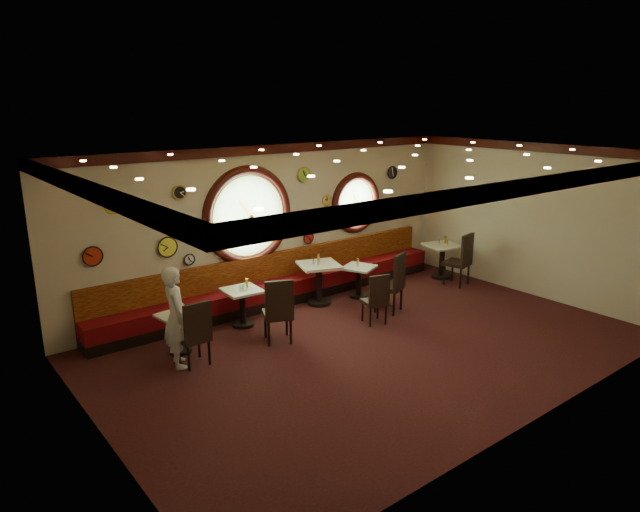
{
  "coord_description": "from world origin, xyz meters",
  "views": [
    {
      "loc": [
        -6.23,
        -6.47,
        4.04
      ],
      "look_at": [
        -0.53,
        0.8,
        1.5
      ],
      "focal_mm": 32.0,
      "sensor_mm": 36.0,
      "label": 1
    }
  ],
  "objects": [
    {
      "name": "chair_e",
      "position": [
        3.78,
        1.18,
        0.68
      ],
      "size": [
        0.6,
        0.6,
        0.74
      ],
      "rotation": [
        0.0,
        0.0,
        0.22
      ],
      "color": "black",
      "rests_on": "floor"
    },
    {
      "name": "banquette_base",
      "position": [
        0.0,
        2.72,
        0.1
      ],
      "size": [
        8.0,
        0.55,
        0.2
      ],
      "primitive_type": "cube",
      "color": "black",
      "rests_on": "floor"
    },
    {
      "name": "wall_clock_3",
      "position": [
        -2.0,
        2.96,
        2.45
      ],
      "size": [
        0.24,
        0.03,
        0.24
      ],
      "primitive_type": "cylinder",
      "rotation": [
        1.57,
        0.0,
        0.0
      ],
      "color": "black",
      "rests_on": "wall_back"
    },
    {
      "name": "porthole_right_frame",
      "position": [
        2.2,
        2.98,
        1.8
      ],
      "size": [
        1.38,
        0.18,
        1.38
      ],
      "primitive_type": "torus",
      "rotation": [
        1.57,
        0.0,
        0.0
      ],
      "color": "black",
      "rests_on": "wall_back"
    },
    {
      "name": "condiment_a_salt",
      "position": [
        -2.78,
        1.85,
        0.71
      ],
      "size": [
        0.03,
        0.03,
        0.09
      ],
      "primitive_type": "cylinder",
      "color": "#BCBCC1",
      "rests_on": "table_a"
    },
    {
      "name": "molding_front",
      "position": [
        0.0,
        -2.95,
        3.11
      ],
      "size": [
        9.0,
        0.1,
        0.18
      ],
      "primitive_type": "cube",
      "color": "black",
      "rests_on": "wall_back"
    },
    {
      "name": "table_c",
      "position": [
        0.55,
        2.2,
        0.54
      ],
      "size": [
        0.99,
        0.99,
        0.85
      ],
      "color": "black",
      "rests_on": "floor"
    },
    {
      "name": "molding_right",
      "position": [
        4.45,
        0.0,
        3.11
      ],
      "size": [
        0.1,
        6.0,
        0.18
      ],
      "primitive_type": "cube",
      "color": "black",
      "rests_on": "wall_back"
    },
    {
      "name": "banquette_back",
      "position": [
        0.0,
        2.94,
        0.75
      ],
      "size": [
        8.0,
        0.1,
        0.55
      ],
      "primitive_type": "cube",
      "color": "#5F0C07",
      "rests_on": "wall_back"
    },
    {
      "name": "condiment_a_pepper",
      "position": [
        -2.63,
        1.78,
        0.71
      ],
      "size": [
        0.04,
        0.04,
        0.1
      ],
      "primitive_type": "cylinder",
      "color": "silver",
      "rests_on": "table_a"
    },
    {
      "name": "condiment_d_pepper",
      "position": [
        1.44,
        2.04,
        0.72
      ],
      "size": [
        0.04,
        0.04,
        0.1
      ],
      "primitive_type": "cylinder",
      "color": "silver",
      "rests_on": "table_d"
    },
    {
      "name": "condiment_a_bottle",
      "position": [
        -2.58,
        1.91,
        0.75
      ],
      "size": [
        0.05,
        0.05,
        0.17
      ],
      "primitive_type": "cylinder",
      "color": "gold",
      "rests_on": "table_a"
    },
    {
      "name": "chair_c",
      "position": [
        0.7,
        0.67,
        0.56
      ],
      "size": [
        0.51,
        0.51,
        0.61
      ],
      "rotation": [
        0.0,
        0.0,
        -0.28
      ],
      "color": "black",
      "rests_on": "floor"
    },
    {
      "name": "table_d",
      "position": [
        1.46,
        2.01,
        0.42
      ],
      "size": [
        0.81,
        0.81,
        0.67
      ],
      "color": "black",
      "rests_on": "floor"
    },
    {
      "name": "condiment_e_salt",
      "position": [
        3.87,
        1.92,
        0.85
      ],
      "size": [
        0.04,
        0.04,
        0.11
      ],
      "primitive_type": "cylinder",
      "color": "silver",
      "rests_on": "table_e"
    },
    {
      "name": "wall_right",
      "position": [
        4.5,
        0.0,
        1.6
      ],
      "size": [
        0.02,
        6.0,
        3.2
      ],
      "primitive_type": "cube",
      "color": "beige",
      "rests_on": "floor"
    },
    {
      "name": "wall_front",
      "position": [
        0.0,
        -3.0,
        1.6
      ],
      "size": [
        9.0,
        0.02,
        3.2
      ],
      "primitive_type": "cube",
      "color": "beige",
      "rests_on": "floor"
    },
    {
      "name": "chair_b",
      "position": [
        -1.19,
        1.09,
        0.66
      ],
      "size": [
        0.64,
        0.64,
        0.71
      ],
      "rotation": [
        0.0,
        0.0,
        -0.43
      ],
      "color": "black",
      "rests_on": "floor"
    },
    {
      "name": "wall_clock_4",
      "position": [
        0.85,
        2.96,
        1.2
      ],
      "size": [
        0.24,
        0.03,
        0.24
      ],
      "primitive_type": "cylinder",
      "rotation": [
        1.57,
        0.0,
        0.0
      ],
      "color": "red",
      "rests_on": "wall_back"
    },
    {
      "name": "condiment_c_salt",
      "position": [
        0.45,
        2.26,
        0.9
      ],
      "size": [
        0.04,
        0.04,
        0.1
      ],
      "primitive_type": "cylinder",
      "color": "#BBBBC0",
      "rests_on": "table_c"
    },
    {
      "name": "molding_left",
      "position": [
        -4.45,
        0.0,
        3.11
      ],
      "size": [
        0.1,
        6.0,
        0.18
      ],
      "primitive_type": "cube",
      "color": "black",
      "rests_on": "wall_back"
    },
    {
      "name": "wall_back",
      "position": [
        0.0,
        3.0,
        1.6
      ],
      "size": [
        9.0,
        0.02,
        3.2
      ],
      "primitive_type": "cube",
      "color": "beige",
      "rests_on": "floor"
    },
    {
      "name": "condiment_b_salt",
      "position": [
        -1.3,
        2.17,
        0.75
      ],
      "size": [
        0.03,
        0.03,
        0.09
      ],
      "primitive_type": "cylinder",
      "color": "silver",
      "rests_on": "table_b"
    },
    {
      "name": "condiment_d_salt",
      "position": [
        1.43,
        2.02,
        0.73
      ],
      "size": [
        0.04,
        0.04,
        0.11
      ],
      "primitive_type": "cylinder",
      "color": "silver",
      "rests_on": "table_d"
    },
    {
      "name": "wall_clock_1",
      "position": [
        -3.6,
        2.96,
        1.55
      ],
      "size": [
        0.32,
        0.03,
        0.32
      ],
      "primitive_type": "cylinder",
      "rotation": [
        1.57,
        0.0,
        0.0
      ],
      "color": "red",
      "rests_on": "wall_back"
    },
    {
      "name": "porthole_left_frame",
      "position": [
        -0.6,
        2.98,
        1.85
      ],
      "size": [
        1.98,
        0.18,
        1.98
      ],
      "primitive_type": "torus",
      "rotation": [
        1.57,
        0.0,
        0.0
      ],
      "color": "black",
      "rests_on": "wall_back"
    },
    {
      "name": "condiment_c_bottle",
      "position": [
        0.62,
        2.32,
        0.94
      ],
      "size": [
        0.05,
        0.05,
        0.17
      ],
      "primitive_type": "cylinder",
      "color": "#C58B2E",
      "rests_on": "table_c"
    },
    {
      "name": "porthole_right_glass",
      "position": [
        2.2,
        3.0,
        1.8
      ],
      "size": [
        1.1,
        0.02,
        1.1
      ],
      "primitive_type": "cylinder",
      "rotation": [
        1.57,
        0.0,
        0.0
      ],
      "color": "#82B66D",
      "rests_on": "wall_back"
    },
    {
      "name": "wall_clock_9",
      "position": [
        -2.3,
        2.96,
        1.5
      ],
      "size": [
        0.36,
        0.03,
        0.36
      ],
      "primitive_type": "cylinder",
      "rotation": [
        1.57,
        0.0,
        0.0
      ],
      "color": "#F6F737",
      "rests_on": "wall_back"
    },
    {
      "name": "wall_clock_7",
      "position": [
        3.55,
        2.96,
        1.45
      ],
      "size": [
        0.34,
        0.03,
        0.34
      ],
      "primitive_type": "cylinder",
      "rotation": [
        1.57,
        0.0,
        0.0
      ],
      "color": "silver",
      "rests_on": "wall_back"
    },
    {
      "name": "table_a",
      "position": [
        -2.68,
        1.8,
        0.42
      ],
      "size": [
        0.67,
        0.67,
        0.66
      ],
      "color": "black",
      "rests_on": "floor"
    },
    {
      "name": "table_b",
      "position": [
        -1.28,
        2.15,
        0.45
      ],
      "size": [
        0.68,
        0.68,
        0.71
      ],
      "color": "black",
      "rests_on": "floor"
    },
    {
      "name": "porthole_left_ring",
      "position": [
        -0.6,
        2.95,
        1.85
      ],
      "size": [
        1.61,
        0.03,
        1.61
      ],
      "primitive_type": "torus",
      "rotation": [
        1.57,
        0.0,
        0.0
      ],
      "color": "gold",
      "rests_on": "wall_back"
    },
    {
      "name": "condiment_e_pepper",
      "position": [
        3.95,
        1.75,
        0.85
      ],
      "size": [
        0.04,
        0.04,
        0.11
      ],
      "primitive_type": "cylinder",
      "color": "silver",
      "rests_on": "table_e"
    },
    {
      "name": "table_e",
      "position": [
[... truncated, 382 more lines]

